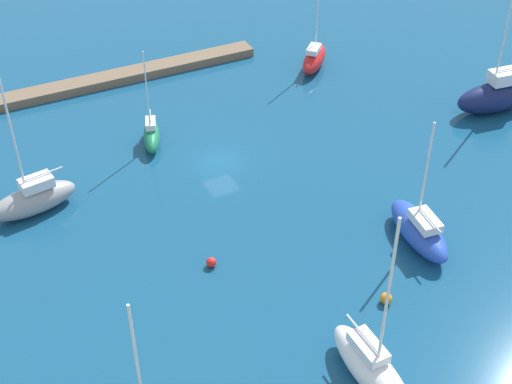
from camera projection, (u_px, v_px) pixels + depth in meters
water at (220, 162)px, 61.00m from camera, size 160.00×160.00×0.00m
pier_dock at (124, 76)px, 71.87m from camera, size 27.24×2.16×0.83m
sailboat_gray_mid_basin at (33, 199)px, 55.13m from camera, size 7.00×3.39×12.76m
sailboat_red_west_end at (314, 58)px, 73.26m from camera, size 5.21×5.20×9.85m
sailboat_green_far_north at (152, 135)px, 62.53m from camera, size 2.83×4.83×8.90m
sailboat_blue_far_south at (419, 229)px, 52.42m from camera, size 3.25×7.23×9.86m
sailboat_navy_lone_north at (495, 95)px, 66.49m from camera, size 7.80×3.56×11.93m
sailboat_white_east_end at (372, 368)px, 42.46m from camera, size 2.33×7.47×12.79m
mooring_buoy_orange at (386, 298)px, 48.02m from camera, size 0.79×0.79×0.79m
mooring_buoy_red at (211, 262)px, 50.80m from camera, size 0.72×0.72×0.72m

